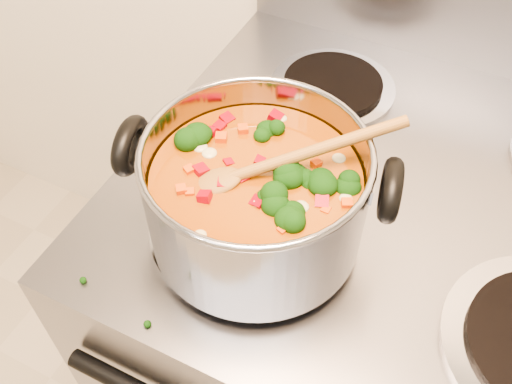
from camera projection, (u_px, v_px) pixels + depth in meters
electric_range at (370, 346)px, 1.10m from camera, size 0.78×0.71×1.08m
stockpot at (256, 196)px, 0.65m from camera, size 0.32×0.25×0.15m
wooden_spoon at (264, 167)px, 0.62m from camera, size 0.21×0.17×0.08m
cooktop_crumbs at (190, 209)px, 0.74m from camera, size 0.27×0.34×0.01m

